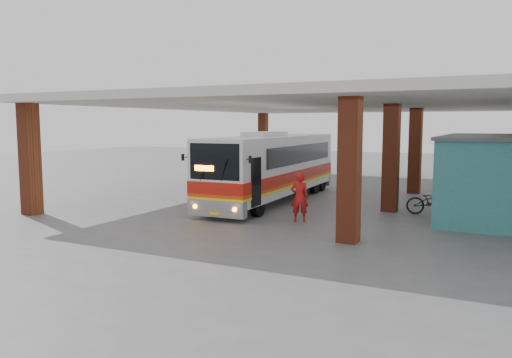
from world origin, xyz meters
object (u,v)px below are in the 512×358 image
at_px(motorcycle, 433,201).
at_px(red_chair, 444,192).
at_px(coach_bus, 273,167).
at_px(pedestrian, 300,197).

bearing_deg(motorcycle, red_chair, -11.28).
bearing_deg(red_chair, motorcycle, -83.91).
height_order(coach_bus, pedestrian, coach_bus).
bearing_deg(motorcycle, pedestrian, 118.75).
bearing_deg(pedestrian, motorcycle, -160.14).
relative_size(motorcycle, pedestrian, 1.13).
xyz_separation_m(motorcycle, red_chair, (-0.04, 4.09, -0.15)).
relative_size(coach_bus, motorcycle, 5.48).
relative_size(coach_bus, pedestrian, 6.17).
xyz_separation_m(motorcycle, pedestrian, (-4.19, -3.59, 0.37)).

